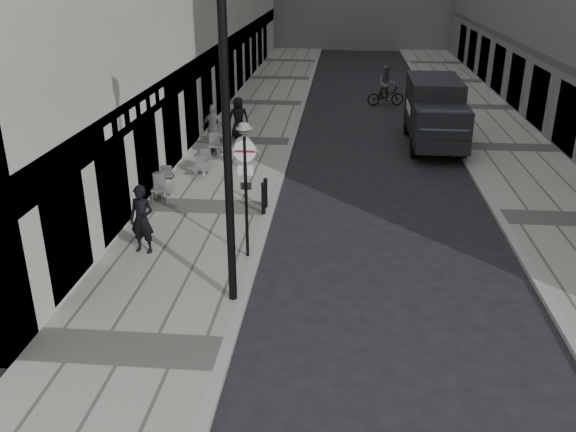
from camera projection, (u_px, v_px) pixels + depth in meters
name	position (u px, v px, depth m)	size (l,w,h in m)	color
sidewalk	(245.00, 142.00, 26.22)	(4.00, 60.00, 0.12)	gray
far_sidewalk	(507.00, 148.00, 25.30)	(4.00, 60.00, 0.12)	gray
walking_man	(142.00, 219.00, 15.83)	(0.67, 0.44, 1.84)	black
sign_post	(246.00, 181.00, 15.16)	(0.55, 0.09, 3.21)	black
lamppost	(227.00, 129.00, 12.41)	(0.32, 0.32, 7.11)	black
bollard_near	(266.00, 194.00, 18.92)	(0.12, 0.12, 0.90)	black
bollard_far	(263.00, 199.00, 18.42)	(0.13, 0.13, 0.95)	black
panel_van	(435.00, 109.00, 25.49)	(2.20, 5.73, 2.68)	black
cyclist	(386.00, 90.00, 32.74)	(2.04, 0.94, 2.13)	black
pedestrian_a	(214.00, 129.00, 24.24)	(1.13, 0.47, 1.93)	slate
pedestrian_b	(244.00, 145.00, 22.39)	(1.12, 0.64, 1.73)	gray
pedestrian_c	(239.00, 118.00, 26.30)	(0.86, 0.56, 1.76)	black
cafe_table_near	(203.00, 163.00, 21.94)	(0.64, 1.44, 0.82)	#ABACAE
cafe_table_mid	(217.00, 141.00, 24.25)	(0.75, 1.70, 0.97)	#A7A7A9
cafe_table_far	(163.00, 183.00, 19.85)	(0.70, 1.57, 0.90)	#ABABAD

